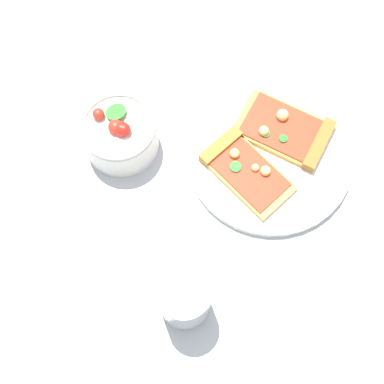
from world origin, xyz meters
TOP-DOWN VIEW (x-y plane):
  - ground_plane at (0.00, 0.00)m, footprint 2.40×2.40m
  - plate at (0.01, -0.04)m, footprint 0.26×0.26m
  - pizza_slice_near at (0.02, -0.09)m, footprint 0.17×0.13m
  - pizza_slice_far at (0.02, 0.01)m, footprint 0.14×0.08m
  - salad_bowl at (0.18, 0.12)m, footprint 0.12×0.12m
  - soda_glass at (-0.07, 0.22)m, footprint 0.07×0.07m

SIDE VIEW (x-z plane):
  - ground_plane at x=0.00m, z-range 0.00..0.00m
  - plate at x=0.01m, z-range 0.00..0.01m
  - pizza_slice_far at x=0.02m, z-range 0.01..0.03m
  - pizza_slice_near at x=0.02m, z-range 0.01..0.03m
  - salad_bowl at x=0.18m, z-range 0.00..0.08m
  - soda_glass at x=-0.07m, z-range -0.01..0.11m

